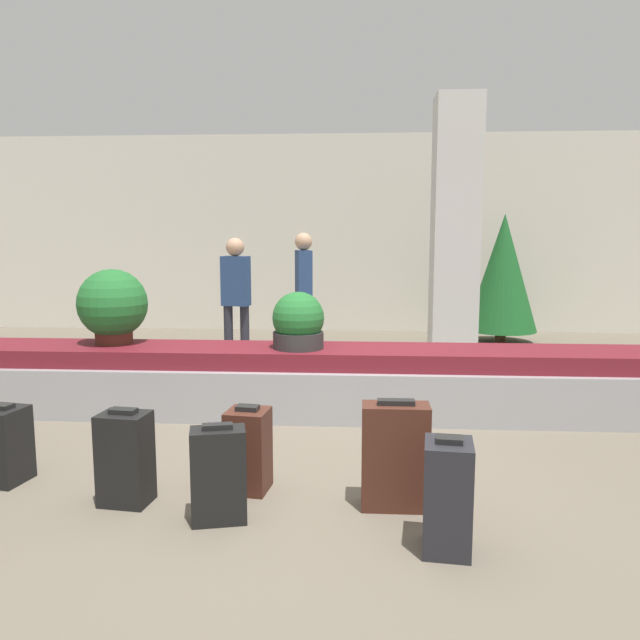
% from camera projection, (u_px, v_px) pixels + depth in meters
% --- Properties ---
extents(ground_plane, '(18.00, 18.00, 0.00)m').
position_uv_depth(ground_plane, '(306.00, 475.00, 4.21)').
color(ground_plane, '#6B6051').
extents(back_wall, '(18.00, 0.06, 3.20)m').
position_uv_depth(back_wall, '(339.00, 234.00, 10.24)').
color(back_wall, beige).
rests_on(back_wall, ground_plane).
extents(carousel, '(7.19, 0.84, 0.60)m').
position_uv_depth(carousel, '(320.00, 382.00, 5.63)').
color(carousel, '#9E9EA3').
rests_on(carousel, ground_plane).
extents(pillar, '(0.53, 0.53, 3.20)m').
position_uv_depth(pillar, '(455.00, 234.00, 7.40)').
color(pillar, silver).
rests_on(pillar, ground_plane).
extents(suitcase_0, '(0.28, 0.28, 0.55)m').
position_uv_depth(suitcase_0, '(248.00, 450.00, 3.93)').
color(suitcase_0, '#472319').
rests_on(suitcase_0, ground_plane).
extents(suitcase_1, '(0.27, 0.30, 0.61)m').
position_uv_depth(suitcase_1, '(448.00, 496.00, 3.17)').
color(suitcase_1, '#232328').
rests_on(suitcase_1, ground_plane).
extents(suitcase_2, '(0.31, 0.26, 0.59)m').
position_uv_depth(suitcase_2, '(125.00, 458.00, 3.73)').
color(suitcase_2, black).
rests_on(suitcase_2, ground_plane).
extents(suitcase_4, '(0.30, 0.31, 0.53)m').
position_uv_depth(suitcase_4, '(4.00, 445.00, 4.06)').
color(suitcase_4, black).
rests_on(suitcase_4, ground_plane).
extents(suitcase_5, '(0.40, 0.20, 0.66)m').
position_uv_depth(suitcase_5, '(395.00, 456.00, 3.67)').
color(suitcase_5, '#472319').
rests_on(suitcase_5, ground_plane).
extents(suitcase_6, '(0.34, 0.25, 0.57)m').
position_uv_depth(suitcase_6, '(219.00, 475.00, 3.50)').
color(suitcase_6, black).
rests_on(suitcase_6, ground_plane).
extents(potted_plant_0, '(0.64, 0.64, 0.69)m').
position_uv_depth(potted_plant_0, '(113.00, 306.00, 5.76)').
color(potted_plant_0, '#4C2319').
rests_on(potted_plant_0, carousel).
extents(potted_plant_1, '(0.46, 0.46, 0.51)m').
position_uv_depth(potted_plant_1, '(298.00, 323.00, 5.53)').
color(potted_plant_1, '#2D2D2D').
rests_on(potted_plant_1, carousel).
extents(traveler_0, '(0.31, 0.36, 1.62)m').
position_uv_depth(traveler_0, '(304.00, 284.00, 8.12)').
color(traveler_0, '#282833').
rests_on(traveler_0, ground_plane).
extents(traveler_1, '(0.35, 0.25, 1.56)m').
position_uv_depth(traveler_1, '(236.00, 291.00, 7.49)').
color(traveler_1, '#282833').
rests_on(traveler_1, ground_plane).
extents(decorated_tree, '(1.03, 1.03, 1.89)m').
position_uv_depth(decorated_tree, '(503.00, 273.00, 9.13)').
color(decorated_tree, '#4C331E').
rests_on(decorated_tree, ground_plane).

